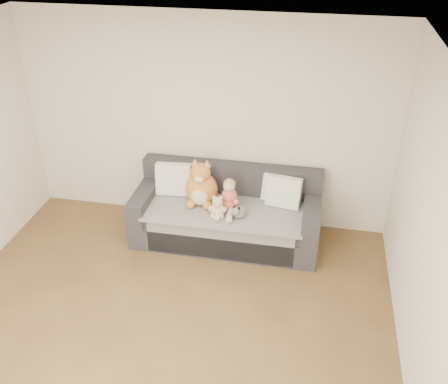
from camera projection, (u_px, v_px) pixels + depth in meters
name	position (u px, v px, depth m)	size (l,w,h in m)	color
room_shell	(151.00, 219.00, 4.19)	(5.00, 5.00, 5.00)	brown
sofa	(227.00, 215.00, 6.02)	(2.20, 0.94, 0.85)	#2D2D32
cushion_left	(174.00, 179.00, 6.06)	(0.44, 0.23, 0.41)	white
cushion_right_back	(279.00, 189.00, 5.90)	(0.42, 0.30, 0.36)	white
cushion_right_front	(284.00, 192.00, 5.82)	(0.42, 0.24, 0.38)	white
toddler	(229.00, 198.00, 5.73)	(0.28, 0.41, 0.40)	#E86551
plush_cat	(201.00, 187.00, 5.87)	(0.47, 0.41, 0.59)	#A46124
teddy_bear	(218.00, 208.00, 5.66)	(0.22, 0.16, 0.27)	#CEB98E
plush_cow	(239.00, 212.00, 5.66)	(0.15, 0.22, 0.18)	white
sippy_cup	(216.00, 211.00, 5.70)	(0.10, 0.08, 0.11)	#5B3797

